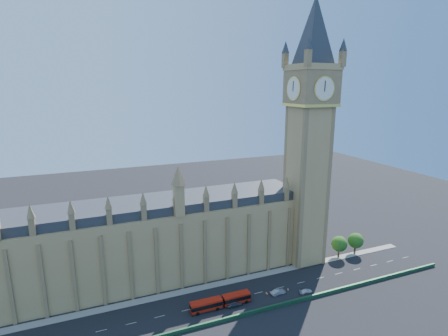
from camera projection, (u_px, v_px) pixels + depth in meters
name	position (u px, v px, depth m)	size (l,w,h in m)	color
ground	(224.00, 301.00, 107.82)	(400.00, 400.00, 0.00)	black
palace_westminster	(129.00, 244.00, 115.47)	(120.00, 20.00, 28.00)	#A68750
elizabeth_tower	(310.00, 116.00, 121.92)	(20.59, 20.59, 105.00)	#A68750
bridge_parapet	(236.00, 317.00, 99.55)	(160.00, 0.60, 1.20)	#1E4C2D
kerb_north	(213.00, 285.00, 116.38)	(160.00, 3.00, 0.16)	gray
tree_east_near	(340.00, 243.00, 134.63)	(6.00, 6.00, 8.50)	#382619
tree_east_far	(356.00, 240.00, 137.54)	(6.00, 6.00, 8.50)	#382619
red_bus	(221.00, 302.00, 104.60)	(18.81, 3.03, 3.20)	red
car_grey	(234.00, 304.00, 105.13)	(1.94, 4.81, 1.64)	#404148
car_silver	(278.00, 292.00, 111.23)	(1.69, 4.84, 1.60)	#93949A
car_white	(306.00, 291.00, 111.92)	(1.73, 4.27, 1.24)	silver
cone_a	(267.00, 294.00, 110.93)	(0.60, 0.60, 0.74)	black
cone_b	(266.00, 293.00, 111.50)	(0.59, 0.59, 0.73)	black
cone_c	(270.00, 292.00, 111.94)	(0.50, 0.50, 0.69)	black
cone_d	(288.00, 289.00, 113.34)	(0.65, 0.65, 0.78)	black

